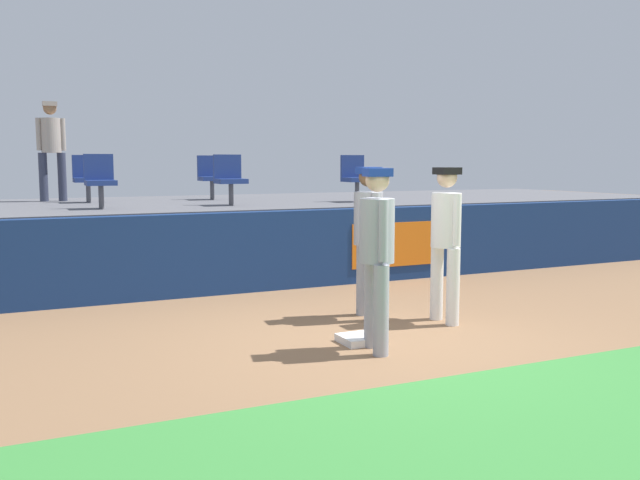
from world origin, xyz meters
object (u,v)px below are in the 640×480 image
(first_base, at_px, (359,339))
(spectator_hooded, at_px, (51,144))
(player_runner_visitor, at_px, (377,246))
(seat_back_center, at_px, (211,175))
(seat_front_right, at_px, (355,176))
(player_coach_visitor, at_px, (368,231))
(seat_back_left, at_px, (87,176))
(player_fielder_home, at_px, (446,234))
(seat_front_center, at_px, (230,177))
(seat_front_left, at_px, (100,178))

(first_base, distance_m, spectator_hooded, 7.88)
(spectator_hooded, bearing_deg, player_runner_visitor, 108.15)
(seat_back_center, bearing_deg, first_base, -92.13)
(seat_back_center, height_order, spectator_hooded, spectator_hooded)
(seat_front_right, bearing_deg, player_coach_visitor, -115.50)
(player_runner_visitor, height_order, seat_back_left, seat_back_left)
(first_base, relative_size, player_fielder_home, 0.22)
(player_fielder_home, xyz_separation_m, seat_back_left, (-3.39, 6.08, 0.60))
(first_base, height_order, seat_front_center, seat_front_center)
(player_fielder_home, bearing_deg, seat_back_left, -150.87)
(first_base, xyz_separation_m, player_coach_visitor, (0.65, 1.00, 1.04))
(seat_front_right, distance_m, seat_back_left, 4.77)
(seat_front_right, relative_size, seat_front_center, 1.00)
(seat_back_center, relative_size, seat_front_left, 1.00)
(player_fielder_home, xyz_separation_m, seat_back_center, (-1.14, 6.08, 0.60))
(player_runner_visitor, relative_size, seat_back_left, 2.21)
(seat_front_left, bearing_deg, player_fielder_home, -51.59)
(seat_back_center, relative_size, seat_front_center, 1.00)
(player_runner_visitor, bearing_deg, seat_front_right, 167.10)
(seat_back_left, relative_size, seat_front_center, 1.00)
(player_runner_visitor, height_order, seat_front_left, seat_front_left)
(player_fielder_home, relative_size, player_coach_visitor, 1.00)
(seat_back_left, xyz_separation_m, seat_front_center, (2.06, -1.80, -0.00))
(seat_back_left, bearing_deg, player_runner_visitor, -73.63)
(player_runner_visitor, height_order, player_coach_visitor, same)
(player_fielder_home, xyz_separation_m, seat_front_center, (-1.33, 4.28, 0.60))
(seat_front_right, xyz_separation_m, seat_back_center, (-2.17, 1.80, -0.00))
(player_coach_visitor, relative_size, seat_front_right, 2.21)
(seat_back_left, bearing_deg, first_base, -72.83)
(seat_front_center, bearing_deg, player_runner_visitor, -90.55)
(spectator_hooded, bearing_deg, seat_back_left, 130.09)
(player_coach_visitor, height_order, seat_front_right, seat_front_right)
(seat_back_left, bearing_deg, seat_back_center, -0.01)
(seat_back_left, height_order, spectator_hooded, spectator_hooded)
(seat_back_left, height_order, seat_front_left, same)
(seat_back_left, bearing_deg, seat_front_center, -41.13)
(player_coach_visitor, xyz_separation_m, seat_back_left, (-2.66, 5.50, 0.60))
(player_coach_visitor, height_order, seat_back_center, seat_back_center)
(player_coach_visitor, relative_size, seat_back_center, 2.21)
(player_coach_visitor, xyz_separation_m, seat_back_center, (-0.41, 5.50, 0.59))
(player_fielder_home, xyz_separation_m, player_runner_visitor, (-1.37, -0.77, 0.01))
(seat_back_center, height_order, seat_front_center, same)
(seat_front_left, relative_size, seat_front_center, 1.00)
(first_base, height_order, player_fielder_home, player_fielder_home)
(first_base, bearing_deg, seat_front_right, 62.83)
(seat_front_right, bearing_deg, seat_front_center, 180.00)
(seat_back_center, bearing_deg, player_runner_visitor, -91.99)
(first_base, xyz_separation_m, seat_back_center, (0.24, 6.50, 1.63))
(first_base, distance_m, player_fielder_home, 1.77)
(player_runner_visitor, xyz_separation_m, seat_front_center, (0.05, 5.05, 0.60))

